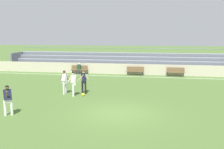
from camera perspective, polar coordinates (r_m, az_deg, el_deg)
The scene contains 13 objects.
ground_plane at distance 13.59m, azimuth 1.37°, elevation -8.93°, with size 160.00×160.00×0.00m, color #4C6B30.
field_line_sideline at distance 25.10m, azimuth 5.35°, elevation -0.50°, with size 44.00×0.12×0.01m, color white.
sideline_wall at distance 26.33m, azimuth 5.59°, elevation 1.20°, with size 48.00×0.16×1.13m, color beige.
bleacher_stand at distance 29.09m, azimuth 1.48°, elevation 3.08°, with size 25.93×3.22×2.59m.
bench_near_wall_gap at distance 25.87m, azimuth 5.39°, elevation 1.01°, with size 1.80×0.40×0.90m.
bench_far_left at distance 25.89m, azimuth 14.47°, elevation 0.76°, with size 1.80×0.40×0.90m.
bench_near_bin at distance 27.02m, azimuth -7.58°, elevation 1.32°, with size 1.80×0.40×0.90m.
spectator_seated at distance 26.89m, azimuth -7.66°, elevation 1.61°, with size 0.36×0.42×1.21m.
player_white_wide_right at distance 17.22m, azimuth -8.98°, elevation -1.63°, with size 0.66×0.50×1.71m.
player_dark_deep_cover at distance 17.87m, azimuth -6.55°, elevation -1.21°, with size 0.65×0.45×1.70m.
player_dark_dropping_back at distance 14.08m, azimuth -22.98°, elevation -4.95°, with size 0.54×0.69×1.63m.
player_white_pressing_high at distance 17.95m, azimuth -10.95°, elevation -1.23°, with size 0.58×0.52×1.71m.
soccer_ball at distance 17.30m, azimuth -6.71°, elevation -4.62°, with size 0.22×0.22×0.22m, color yellow.
Camera 1 is at (1.88, -12.78, 4.25)m, focal length 39.52 mm.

